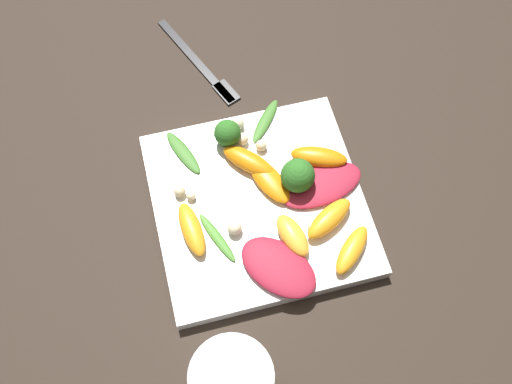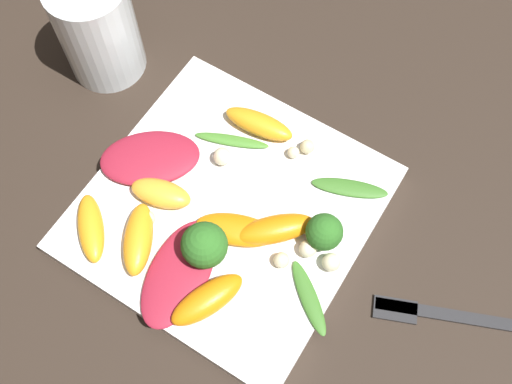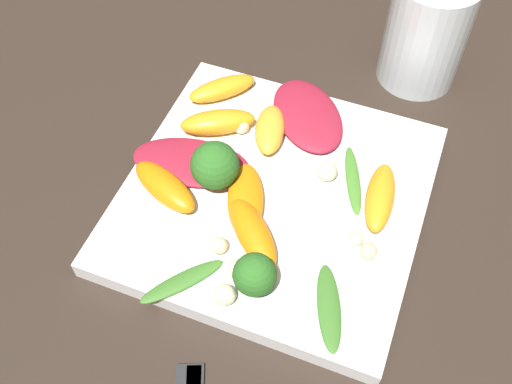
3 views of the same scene
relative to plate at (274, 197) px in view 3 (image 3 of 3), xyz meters
name	(u,v)px [view 3 (image 3 of 3)]	position (x,y,z in m)	size (l,w,h in m)	color
ground_plane	(274,203)	(0.00, 0.00, -0.01)	(2.40, 2.40, 0.00)	#2D231C
plate	(274,197)	(0.00, 0.00, 0.00)	(0.25, 0.25, 0.02)	white
drinking_glass	(427,31)	(0.21, -0.08, 0.05)	(0.08, 0.08, 0.11)	white
radicchio_leaf_0	(312,116)	(0.09, 0.00, 0.02)	(0.11, 0.11, 0.01)	maroon
radicchio_leaf_1	(193,159)	(0.00, 0.08, 0.01)	(0.07, 0.11, 0.01)	maroon
orange_segment_0	(218,122)	(0.05, 0.07, 0.02)	(0.06, 0.07, 0.02)	orange
orange_segment_1	(165,186)	(-0.04, 0.09, 0.02)	(0.05, 0.08, 0.02)	orange
orange_segment_2	(222,88)	(0.09, 0.09, 0.02)	(0.06, 0.06, 0.02)	orange
orange_segment_3	(246,199)	(-0.02, 0.02, 0.02)	(0.08, 0.06, 0.01)	orange
orange_segment_4	(256,234)	(-0.05, 0.00, 0.02)	(0.07, 0.07, 0.02)	orange
orange_segment_5	(270,129)	(0.06, 0.03, 0.02)	(0.06, 0.04, 0.02)	#FCAD33
orange_segment_6	(380,197)	(0.02, -0.09, 0.02)	(0.07, 0.03, 0.02)	orange
broccoli_floret_0	(215,166)	(-0.01, 0.05, 0.03)	(0.04, 0.04, 0.05)	#7A9E51
broccoli_floret_1	(255,275)	(-0.09, -0.02, 0.03)	(0.03, 0.03, 0.04)	#84AD5B
arugula_sprig_0	(329,307)	(-0.09, -0.08, 0.01)	(0.07, 0.04, 0.00)	#3D7528
arugula_sprig_1	(353,180)	(0.04, -0.06, 0.01)	(0.07, 0.04, 0.01)	#47842D
arugula_sprig_2	(182,281)	(-0.11, 0.04, 0.01)	(0.07, 0.06, 0.01)	#3D7528
macadamia_nut_0	(327,171)	(0.03, -0.04, 0.02)	(0.02, 0.02, 0.02)	beige
macadamia_nut_1	(368,251)	(-0.03, -0.09, 0.02)	(0.01, 0.01, 0.01)	beige
macadamia_nut_2	(232,267)	(-0.09, 0.00, 0.02)	(0.02, 0.02, 0.02)	beige
macadamia_nut_3	(356,238)	(-0.02, -0.08, 0.02)	(0.01, 0.01, 0.01)	beige
macadamia_nut_4	(221,294)	(-0.11, 0.00, 0.02)	(0.02, 0.02, 0.02)	beige
macadamia_nut_5	(219,246)	(-0.07, 0.02, 0.02)	(0.01, 0.01, 0.01)	beige
macadamia_nut_6	(241,126)	(0.05, 0.05, 0.02)	(0.02, 0.02, 0.02)	beige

